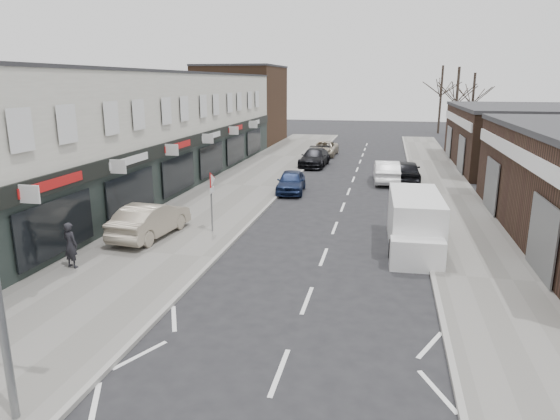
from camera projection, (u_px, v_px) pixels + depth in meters
The scene contains 17 objects.
pavement_left at pixel (243, 186), 31.82m from camera, with size 5.50×64.00×0.12m, color slate.
pavement_right at pixel (447, 195), 29.27m from camera, with size 3.50×64.00×0.12m, color slate.
shop_terrace_left at pixel (122, 132), 29.95m from camera, with size 8.00×41.00×7.10m, color silver.
brick_block_far at pixel (242, 106), 53.98m from camera, with size 8.00×10.00×8.00m, color #432C1D.
right_unit_far at pixel (524, 138), 38.70m from camera, with size 10.00×16.00×4.50m, color #342217.
tree_far_a at pixel (453, 144), 53.23m from camera, with size 3.60×3.60×8.00m, color #382D26, non-canonical shape.
tree_far_b at pixel (469, 139), 58.40m from camera, with size 3.60×3.60×7.50m, color #382D26, non-canonical shape.
tree_far_c at pixel (438, 133), 64.69m from camera, with size 3.60×3.60×8.50m, color #382D26, non-canonical shape.
warning_sign at pixel (212, 185), 21.49m from camera, with size 0.12×0.80×2.70m.
white_van at pixel (415, 223), 19.96m from camera, with size 2.09×5.56×2.14m.
sedan_on_pavement at pixel (150, 220), 21.07m from camera, with size 1.54×4.41×1.45m, color #9E927E.
pedestrian at pixel (70, 245), 17.51m from camera, with size 0.60×0.39×1.65m, color black.
parked_car_left_a at pixel (291, 182), 30.04m from camera, with size 1.57×3.90×1.33m, color #162244.
parked_car_left_b at pixel (315, 158), 39.31m from camera, with size 1.95×4.79×1.39m, color black.
parked_car_left_c at pixel (324, 149), 44.99m from camera, with size 2.14×4.63×1.29m, color #B1A48E.
parked_car_right_a at pixel (386, 172), 32.99m from camera, with size 1.56×4.46×1.47m, color white.
parked_car_right_b at pixel (407, 171), 33.01m from camera, with size 1.76×4.39×1.49m, color black.
Camera 1 is at (2.16, -7.99, 6.51)m, focal length 32.00 mm.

